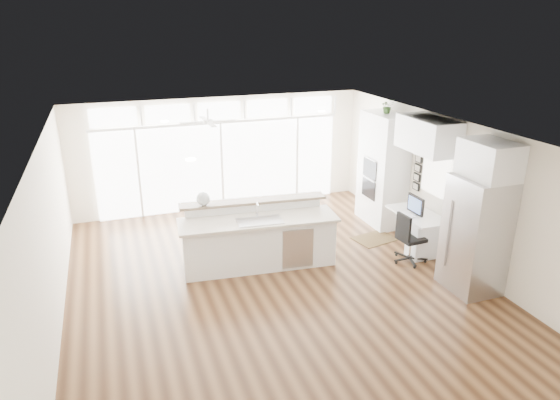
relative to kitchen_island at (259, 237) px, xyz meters
name	(u,v)px	position (x,y,z in m)	size (l,w,h in m)	color
floor	(274,281)	(0.08, -0.65, -0.59)	(7.00, 8.00, 0.02)	#3E2413
ceiling	(273,132)	(0.08, -0.65, 2.12)	(7.00, 8.00, 0.02)	white
wall_back	(220,153)	(0.08, 3.35, 0.77)	(7.00, 0.04, 2.70)	white
wall_front	(404,349)	(0.08, -4.65, 0.77)	(7.00, 0.04, 2.70)	white
wall_left	(50,239)	(-3.42, -0.65, 0.77)	(0.04, 8.00, 2.70)	white
wall_right	(447,188)	(3.58, -0.65, 0.77)	(0.04, 8.00, 2.70)	white
glass_wall	(222,166)	(0.08, 3.29, 0.47)	(5.80, 0.06, 2.08)	white
transom_row	(219,111)	(0.08, 3.29, 1.80)	(5.90, 0.06, 0.40)	white
desk_window	(437,174)	(3.54, -0.35, 0.97)	(0.04, 0.85, 0.85)	white
ceiling_fan	(208,117)	(-0.42, 2.15, 1.90)	(1.16, 1.16, 0.32)	white
recessed_lights	(270,131)	(0.08, -0.45, 2.10)	(3.40, 3.00, 0.02)	white
oven_cabinet	(383,169)	(3.25, 1.15, 0.67)	(0.64, 1.20, 2.50)	white
desk_nook	(416,231)	(3.21, -0.35, -0.20)	(0.72, 1.30, 0.76)	white
upper_cabinets	(428,135)	(3.25, -0.35, 1.77)	(0.64, 1.30, 0.64)	white
refrigerator	(475,235)	(3.19, -2.00, 0.42)	(0.76, 0.90, 2.00)	#B2B2B7
fridge_cabinet	(490,160)	(3.25, -2.00, 1.72)	(0.64, 0.90, 0.60)	white
framed_photos	(417,173)	(3.54, 0.27, 0.82)	(0.06, 0.22, 0.80)	black
kitchen_island	(259,237)	(0.00, 0.00, 0.00)	(2.92, 1.10, 1.16)	white
rug	(375,239)	(2.67, 0.33, -0.57)	(0.86, 0.62, 0.01)	#31210F
office_chair	(411,238)	(2.78, -0.81, -0.09)	(0.51, 0.47, 0.99)	black
fishbowl	(203,199)	(-0.91, 0.49, 0.71)	(0.26, 0.26, 0.26)	silver
monitor	(416,205)	(3.13, -0.35, 0.38)	(0.08, 0.48, 0.40)	black
keyboard	(407,215)	(2.96, -0.35, 0.19)	(0.13, 0.34, 0.02)	white
potted_plant	(387,108)	(3.25, 1.15, 2.04)	(0.28, 0.31, 0.24)	#345926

